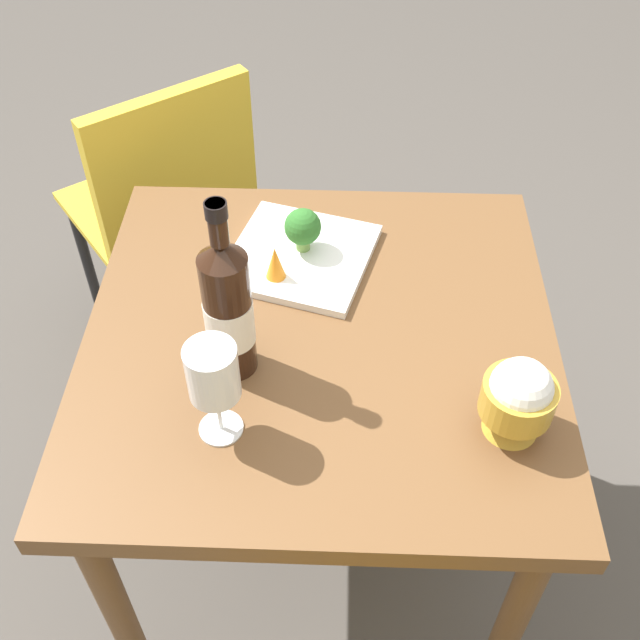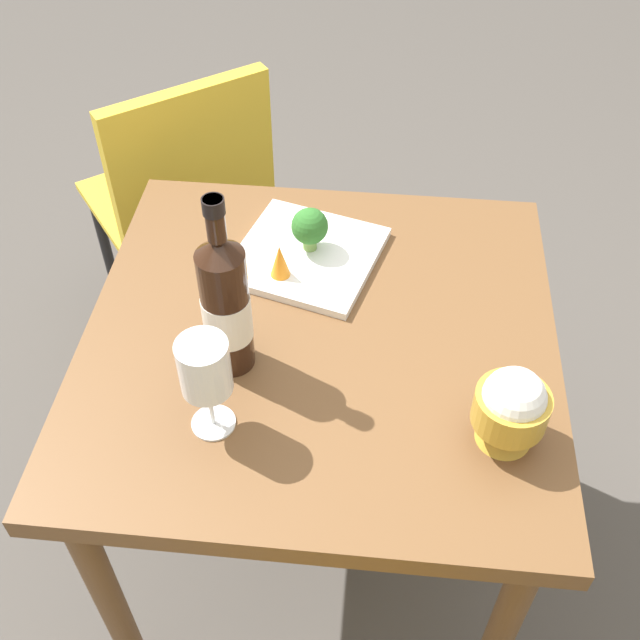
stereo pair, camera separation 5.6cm
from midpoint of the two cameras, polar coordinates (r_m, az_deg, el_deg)
The scene contains 9 objects.
ground_plane at distance 1.91m, azimuth 0.88°, elevation -16.10°, with size 8.00×8.00×0.00m, color #4C4742.
dining_table at distance 1.38m, azimuth 1.18°, elevation -3.70°, with size 0.80×0.80×0.73m.
chair_near_window at distance 1.96m, azimuth -9.12°, elevation 9.29°, with size 0.56×0.56×0.85m.
wine_bottle at distance 1.17m, azimuth -5.66°, elevation 1.14°, with size 0.08×0.08×0.33m.
wine_glass at distance 1.09m, azimuth -7.11°, elevation -3.68°, with size 0.08×0.08×0.18m.
rice_bowl at distance 1.15m, azimuth 15.41°, elevation -6.35°, with size 0.11×0.11×0.14m.
serving_plate at distance 1.43m, azimuth 0.13°, elevation 4.81°, with size 0.31×0.31×0.02m.
broccoli_floret at distance 1.41m, azimuth 0.39°, elevation 6.90°, with size 0.07×0.07×0.09m.
carrot_garnish_left at distance 1.36m, azimuth -1.82°, elevation 4.41°, with size 0.04×0.04×0.07m.
Camera 2 is at (-0.89, -0.09, 1.69)m, focal length 43.04 mm.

